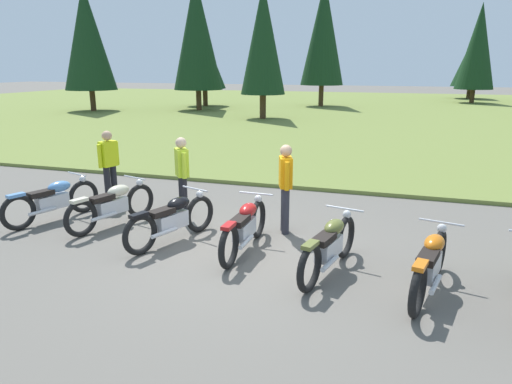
{
  "coord_description": "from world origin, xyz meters",
  "views": [
    {
      "loc": [
        2.39,
        -6.85,
        3.04
      ],
      "look_at": [
        0.0,
        0.6,
        0.9
      ],
      "focal_mm": 32.41,
      "sensor_mm": 36.0,
      "label": 1
    }
  ],
  "objects_px": {
    "motorcycle_olive": "(330,245)",
    "rider_near_row_end": "(109,163)",
    "motorcycle_orange": "(430,264)",
    "rider_in_hivis_vest": "(182,173)",
    "motorcycle_sky_blue": "(53,200)",
    "motorcycle_black": "(172,219)",
    "motorcycle_red": "(245,227)",
    "motorcycle_cream": "(112,205)",
    "rider_with_back_turned": "(285,183)"
  },
  "relations": [
    {
      "from": "motorcycle_olive",
      "to": "rider_near_row_end",
      "type": "xyz_separation_m",
      "value": [
        -5.28,
        2.11,
        0.51
      ]
    },
    {
      "from": "motorcycle_sky_blue",
      "to": "rider_near_row_end",
      "type": "distance_m",
      "value": 1.52
    },
    {
      "from": "motorcycle_black",
      "to": "rider_with_back_turned",
      "type": "relative_size",
      "value": 1.2
    },
    {
      "from": "motorcycle_black",
      "to": "rider_near_row_end",
      "type": "distance_m",
      "value": 3.01
    },
    {
      "from": "motorcycle_black",
      "to": "motorcycle_orange",
      "type": "bearing_deg",
      "value": -8.67
    },
    {
      "from": "motorcycle_cream",
      "to": "rider_in_hivis_vest",
      "type": "bearing_deg",
      "value": 40.54
    },
    {
      "from": "rider_in_hivis_vest",
      "to": "rider_near_row_end",
      "type": "relative_size",
      "value": 1.0
    },
    {
      "from": "motorcycle_sky_blue",
      "to": "motorcycle_red",
      "type": "relative_size",
      "value": 0.96
    },
    {
      "from": "motorcycle_olive",
      "to": "rider_near_row_end",
      "type": "distance_m",
      "value": 5.71
    },
    {
      "from": "motorcycle_red",
      "to": "rider_near_row_end",
      "type": "height_order",
      "value": "rider_near_row_end"
    },
    {
      "from": "rider_with_back_turned",
      "to": "rider_near_row_end",
      "type": "relative_size",
      "value": 1.0
    },
    {
      "from": "motorcycle_sky_blue",
      "to": "motorcycle_olive",
      "type": "bearing_deg",
      "value": -7.44
    },
    {
      "from": "motorcycle_olive",
      "to": "motorcycle_orange",
      "type": "relative_size",
      "value": 1.0
    },
    {
      "from": "motorcycle_olive",
      "to": "rider_near_row_end",
      "type": "relative_size",
      "value": 1.24
    },
    {
      "from": "motorcycle_cream",
      "to": "rider_in_hivis_vest",
      "type": "xyz_separation_m",
      "value": [
        1.07,
        0.91,
        0.51
      ]
    },
    {
      "from": "motorcycle_orange",
      "to": "rider_in_hivis_vest",
      "type": "bearing_deg",
      "value": 157.15
    },
    {
      "from": "motorcycle_cream",
      "to": "rider_near_row_end",
      "type": "bearing_deg",
      "value": 125.63
    },
    {
      "from": "motorcycle_cream",
      "to": "rider_near_row_end",
      "type": "height_order",
      "value": "rider_near_row_end"
    },
    {
      "from": "motorcycle_black",
      "to": "motorcycle_sky_blue",
      "type": "bearing_deg",
      "value": 173.27
    },
    {
      "from": "motorcycle_cream",
      "to": "rider_near_row_end",
      "type": "distance_m",
      "value": 1.65
    },
    {
      "from": "motorcycle_cream",
      "to": "motorcycle_olive",
      "type": "bearing_deg",
      "value": -10.77
    },
    {
      "from": "motorcycle_sky_blue",
      "to": "motorcycle_red",
      "type": "bearing_deg",
      "value": -4.57
    },
    {
      "from": "rider_in_hivis_vest",
      "to": "motorcycle_orange",
      "type": "bearing_deg",
      "value": -22.85
    },
    {
      "from": "motorcycle_black",
      "to": "motorcycle_red",
      "type": "relative_size",
      "value": 0.96
    },
    {
      "from": "motorcycle_red",
      "to": "motorcycle_olive",
      "type": "height_order",
      "value": "same"
    },
    {
      "from": "motorcycle_cream",
      "to": "rider_with_back_turned",
      "type": "distance_m",
      "value": 3.39
    },
    {
      "from": "motorcycle_orange",
      "to": "rider_near_row_end",
      "type": "bearing_deg",
      "value": 160.65
    },
    {
      "from": "motorcycle_black",
      "to": "motorcycle_orange",
      "type": "height_order",
      "value": "same"
    },
    {
      "from": "motorcycle_olive",
      "to": "motorcycle_orange",
      "type": "distance_m",
      "value": 1.44
    },
    {
      "from": "motorcycle_cream",
      "to": "motorcycle_black",
      "type": "xyz_separation_m",
      "value": [
        1.52,
        -0.42,
        0.0
      ]
    },
    {
      "from": "motorcycle_black",
      "to": "motorcycle_red",
      "type": "distance_m",
      "value": 1.36
    },
    {
      "from": "motorcycle_sky_blue",
      "to": "motorcycle_red",
      "type": "height_order",
      "value": "same"
    },
    {
      "from": "motorcycle_cream",
      "to": "motorcycle_orange",
      "type": "xyz_separation_m",
      "value": [
        5.78,
        -1.07,
        0.0
      ]
    },
    {
      "from": "motorcycle_sky_blue",
      "to": "motorcycle_black",
      "type": "distance_m",
      "value": 2.87
    },
    {
      "from": "motorcycle_black",
      "to": "rider_near_row_end",
      "type": "relative_size",
      "value": 1.2
    },
    {
      "from": "motorcycle_black",
      "to": "motorcycle_orange",
      "type": "xyz_separation_m",
      "value": [
        4.26,
        -0.65,
        0.0
      ]
    },
    {
      "from": "motorcycle_sky_blue",
      "to": "motorcycle_orange",
      "type": "height_order",
      "value": "same"
    },
    {
      "from": "motorcycle_cream",
      "to": "rider_in_hivis_vest",
      "type": "relative_size",
      "value": 1.22
    },
    {
      "from": "motorcycle_cream",
      "to": "motorcycle_red",
      "type": "height_order",
      "value": "same"
    },
    {
      "from": "motorcycle_black",
      "to": "rider_with_back_turned",
      "type": "bearing_deg",
      "value": 32.12
    },
    {
      "from": "rider_with_back_turned",
      "to": "motorcycle_sky_blue",
      "type": "bearing_deg",
      "value": -170.49
    },
    {
      "from": "motorcycle_black",
      "to": "rider_with_back_turned",
      "type": "xyz_separation_m",
      "value": [
        1.77,
        1.11,
        0.51
      ]
    },
    {
      "from": "motorcycle_sky_blue",
      "to": "motorcycle_olive",
      "type": "xyz_separation_m",
      "value": [
        5.7,
        -0.74,
        0.0
      ]
    },
    {
      "from": "rider_with_back_turned",
      "to": "rider_in_hivis_vest",
      "type": "height_order",
      "value": "same"
    },
    {
      "from": "motorcycle_sky_blue",
      "to": "rider_with_back_turned",
      "type": "xyz_separation_m",
      "value": [
        4.62,
        0.77,
        0.51
      ]
    },
    {
      "from": "rider_with_back_turned",
      "to": "motorcycle_orange",
      "type": "bearing_deg",
      "value": -35.23
    },
    {
      "from": "motorcycle_olive",
      "to": "motorcycle_cream",
      "type": "bearing_deg",
      "value": 169.23
    },
    {
      "from": "rider_with_back_turned",
      "to": "rider_in_hivis_vest",
      "type": "xyz_separation_m",
      "value": [
        -2.22,
        0.23,
        0.0
      ]
    },
    {
      "from": "motorcycle_orange",
      "to": "rider_near_row_end",
      "type": "distance_m",
      "value": 7.11
    },
    {
      "from": "motorcycle_cream",
      "to": "motorcycle_olive",
      "type": "relative_size",
      "value": 0.98
    }
  ]
}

